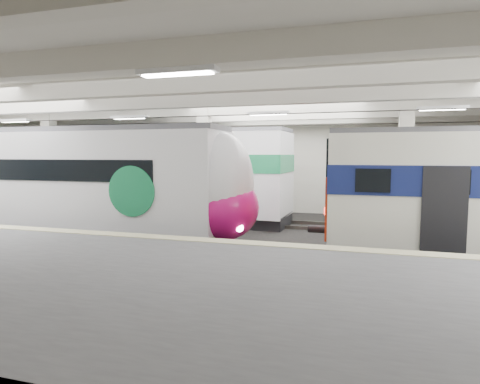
% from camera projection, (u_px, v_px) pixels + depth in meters
% --- Properties ---
extents(station_hall, '(36.00, 24.00, 5.75)m').
position_uv_depth(station_hall, '(241.00, 159.00, 11.77)').
color(station_hall, black).
rests_on(station_hall, ground).
extents(modern_emu, '(13.57, 2.80, 4.39)m').
position_uv_depth(modern_emu, '(99.00, 187.00, 15.25)').
color(modern_emu, white).
rests_on(modern_emu, ground).
extents(far_train, '(14.50, 3.62, 4.57)m').
position_uv_depth(far_train, '(151.00, 174.00, 20.72)').
color(far_train, white).
rests_on(far_train, ground).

